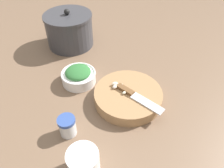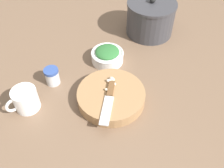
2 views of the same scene
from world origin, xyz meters
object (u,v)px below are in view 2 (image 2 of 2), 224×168
object	(u,v)px
cutting_board	(111,96)
garlic_cloves	(111,82)
chef_knife	(109,99)
coffee_mug	(25,99)
spice_jar	(52,76)
stock_pot	(150,18)
herb_bowl	(107,55)

from	to	relation	value
cutting_board	garlic_cloves	distance (m)	0.06
cutting_board	garlic_cloves	bearing A→B (deg)	76.20
chef_knife	coffee_mug	world-z (taller)	coffee_mug
spice_jar	chef_knife	bearing A→B (deg)	-46.53
coffee_mug	stock_pot	bearing A→B (deg)	26.69
garlic_cloves	coffee_mug	bearing A→B (deg)	176.99
chef_knife	spice_jar	world-z (taller)	spice_jar
chef_knife	stock_pot	xyz separation A→B (m)	(0.34, 0.42, 0.03)
herb_bowl	coffee_mug	xyz separation A→B (m)	(-0.37, -0.16, 0.01)
stock_pot	herb_bowl	bearing A→B (deg)	-149.99
coffee_mug	chef_knife	bearing A→B (deg)	-18.10
chef_knife	garlic_cloves	xyz separation A→B (m)	(0.03, 0.08, 0.00)
coffee_mug	stock_pot	xyz separation A→B (m)	(0.63, 0.32, 0.04)
cutting_board	spice_jar	distance (m)	0.26
stock_pot	cutting_board	bearing A→B (deg)	-129.70
herb_bowl	coffee_mug	world-z (taller)	coffee_mug
cutting_board	stock_pot	world-z (taller)	stock_pot
garlic_cloves	cutting_board	bearing A→B (deg)	-103.80
chef_knife	spice_jar	distance (m)	0.27
cutting_board	garlic_cloves	world-z (taller)	garlic_cloves
cutting_board	herb_bowl	size ratio (longest dim) A/B	1.80
chef_knife	garlic_cloves	world-z (taller)	garlic_cloves
spice_jar	stock_pot	size ratio (longest dim) A/B	0.31
chef_knife	herb_bowl	size ratio (longest dim) A/B	1.33
cutting_board	coffee_mug	bearing A→B (deg)	168.78
chef_knife	stock_pot	distance (m)	0.53
herb_bowl	stock_pot	bearing A→B (deg)	30.01
chef_knife	herb_bowl	bearing A→B (deg)	-79.48
coffee_mug	cutting_board	bearing A→B (deg)	-11.22
chef_knife	coffee_mug	xyz separation A→B (m)	(-0.30, 0.10, -0.01)
spice_jar	stock_pot	xyz separation A→B (m)	(0.52, 0.22, 0.05)
garlic_cloves	coffee_mug	size ratio (longest dim) A/B	0.56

